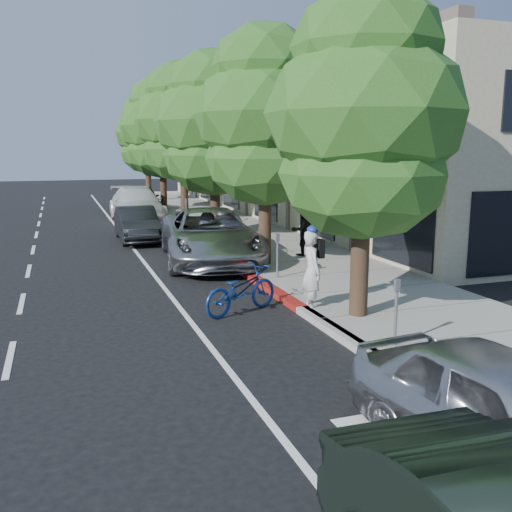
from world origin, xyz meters
name	(u,v)px	position (x,y,z in m)	size (l,w,h in m)	color
ground	(286,302)	(0.00, 0.00, 0.00)	(120.00, 120.00, 0.00)	black
sidewalk	(263,244)	(2.30, 8.00, 0.07)	(4.60, 56.00, 0.15)	gray
curb	(206,247)	(0.00, 8.00, 0.07)	(0.30, 56.00, 0.15)	#9E998E
curb_red_segment	(272,290)	(0.00, 1.00, 0.07)	(0.32, 4.00, 0.15)	maroon
storefront_building	(323,153)	(9.60, 18.00, 3.50)	(10.00, 36.00, 7.00)	beige
street_tree_0	(365,119)	(0.90, -2.00, 4.35)	(4.21, 4.21, 7.02)	black
street_tree_1	(265,118)	(0.90, 4.00, 4.65)	(4.37, 4.37, 7.47)	black
street_tree_2	(214,125)	(0.90, 10.00, 4.69)	(4.90, 4.90, 7.67)	black
street_tree_3	(183,123)	(0.90, 16.00, 5.00)	(4.85, 4.85, 8.06)	black
street_tree_4	(162,128)	(0.90, 22.00, 4.95)	(5.06, 5.06, 8.06)	black
street_tree_5	(147,134)	(0.90, 28.00, 4.72)	(4.39, 4.39, 7.56)	black
cyclist	(312,272)	(0.23, -1.00, 0.96)	(0.70, 0.46, 1.91)	silver
bicycle	(241,290)	(-1.34, -0.55, 0.55)	(0.73, 2.08, 1.09)	navy
silver_suv	(210,236)	(-0.50, 5.50, 0.89)	(2.96, 6.42, 1.79)	#A4A3A8
dark_sedan	(137,224)	(-2.20, 10.83, 0.70)	(1.49, 4.26, 1.40)	black
white_pickup	(137,205)	(-1.35, 17.38, 0.87)	(2.45, 6.02, 1.75)	white
dark_suv_far	(142,199)	(-0.50, 21.50, 0.80)	(1.89, 4.71, 1.60)	black
near_car_a	(512,419)	(-0.50, -8.00, 0.75)	(1.77, 4.40, 1.50)	#B0B0B5
pedestrian	(303,231)	(2.62, 4.96, 1.00)	(0.82, 0.64, 1.70)	black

